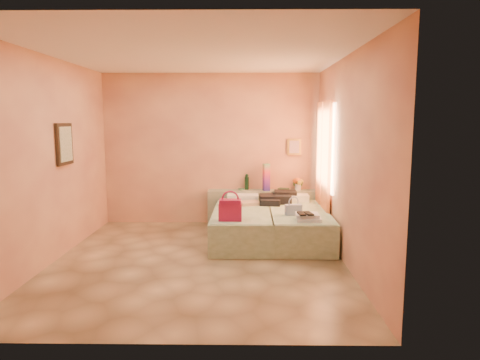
# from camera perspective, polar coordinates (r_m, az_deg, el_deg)

# --- Properties ---
(ground) EXTENTS (4.50, 4.50, 0.00)m
(ground) POSITION_cam_1_polar(r_m,az_deg,el_deg) (6.09, -5.47, -10.64)
(ground) COLOR tan
(ground) RESTS_ON ground
(room_walls) EXTENTS (4.02, 4.51, 2.81)m
(room_walls) POSITION_cam_1_polar(r_m,az_deg,el_deg) (6.32, -3.27, 6.57)
(room_walls) COLOR #F0B680
(room_walls) RESTS_ON ground
(headboard_ledge) EXTENTS (2.05, 0.30, 0.65)m
(headboard_ledge) POSITION_cam_1_polar(r_m,az_deg,el_deg) (8.01, 3.09, -3.67)
(headboard_ledge) COLOR gray
(headboard_ledge) RESTS_ON ground
(bed_left) EXTENTS (0.92, 2.01, 0.50)m
(bed_left) POSITION_cam_1_polar(r_m,az_deg,el_deg) (7.00, 0.35, -6.01)
(bed_left) COLOR #B3CCA4
(bed_left) RESTS_ON ground
(bed_right) EXTENTS (0.92, 2.01, 0.50)m
(bed_right) POSITION_cam_1_polar(r_m,az_deg,el_deg) (7.05, 7.72, -5.98)
(bed_right) COLOR #B3CCA4
(bed_right) RESTS_ON ground
(water_bottle) EXTENTS (0.10, 0.10, 0.27)m
(water_bottle) POSITION_cam_1_polar(r_m,az_deg,el_deg) (8.00, 0.91, -0.31)
(water_bottle) COLOR #133521
(water_bottle) RESTS_ON headboard_ledge
(rainbow_box) EXTENTS (0.14, 0.14, 0.50)m
(rainbow_box) POSITION_cam_1_polar(r_m,az_deg,el_deg) (7.88, 3.53, 0.37)
(rainbow_box) COLOR #A1133F
(rainbow_box) RESTS_ON headboard_ledge
(small_dish) EXTENTS (0.14, 0.14, 0.03)m
(small_dish) POSITION_cam_1_polar(r_m,az_deg,el_deg) (7.96, 0.15, -1.25)
(small_dish) COLOR #529766
(small_dish) RESTS_ON headboard_ledge
(green_book) EXTENTS (0.22, 0.20, 0.03)m
(green_book) POSITION_cam_1_polar(r_m,az_deg,el_deg) (8.03, 5.81, -1.20)
(green_book) COLOR #234129
(green_book) RESTS_ON headboard_ledge
(flower_vase) EXTENTS (0.27, 0.27, 0.27)m
(flower_vase) POSITION_cam_1_polar(r_m,az_deg,el_deg) (8.02, 7.74, -0.37)
(flower_vase) COLOR silver
(flower_vase) RESTS_ON headboard_ledge
(magenta_handbag) EXTENTS (0.33, 0.19, 0.31)m
(magenta_handbag) POSITION_cam_1_polar(r_m,az_deg,el_deg) (6.20, -1.31, -3.99)
(magenta_handbag) COLOR #A1133F
(magenta_handbag) RESTS_ON bed_left
(khaki_garment) EXTENTS (0.39, 0.35, 0.06)m
(khaki_garment) POSITION_cam_1_polar(r_m,az_deg,el_deg) (7.35, 1.27, -3.10)
(khaki_garment) COLOR tan
(khaki_garment) RESTS_ON bed_left
(clothes_pile) EXTENTS (0.59, 0.59, 0.18)m
(clothes_pile) POSITION_cam_1_polar(r_m,az_deg,el_deg) (7.56, 5.09, -2.36)
(clothes_pile) COLOR black
(clothes_pile) RESTS_ON bed_right
(blue_handbag) EXTENTS (0.27, 0.15, 0.16)m
(blue_handbag) POSITION_cam_1_polar(r_m,az_deg,el_deg) (6.61, 7.14, -3.95)
(blue_handbag) COLOR #3F5597
(blue_handbag) RESTS_ON bed_right
(towel_stack) EXTENTS (0.37, 0.32, 0.10)m
(towel_stack) POSITION_cam_1_polar(r_m,az_deg,el_deg) (6.29, 9.14, -4.90)
(towel_stack) COLOR silver
(towel_stack) RESTS_ON bed_right
(sandal_pair) EXTENTS (0.19, 0.24, 0.02)m
(sandal_pair) POSITION_cam_1_polar(r_m,az_deg,el_deg) (6.22, 8.68, -4.46)
(sandal_pair) COLOR black
(sandal_pair) RESTS_ON towel_stack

